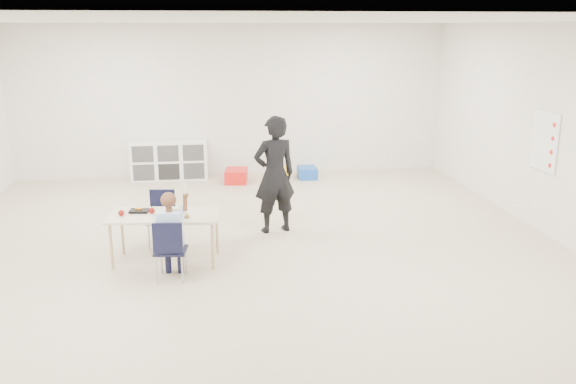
{
  "coord_description": "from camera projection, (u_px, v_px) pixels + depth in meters",
  "views": [
    {
      "loc": [
        -0.58,
        -6.9,
        2.75
      ],
      "look_at": [
        0.4,
        -0.03,
        0.85
      ],
      "focal_mm": 38.0,
      "sensor_mm": 36.0,
      "label": 1
    }
  ],
  "objects": [
    {
      "name": "cubby_shelf",
      "position": [
        169.0,
        160.0,
        11.22
      ],
      "size": [
        1.4,
        0.4,
        0.7
      ],
      "primitive_type": "cube",
      "color": "white",
      "rests_on": "ground"
    },
    {
      "name": "adult",
      "position": [
        275.0,
        175.0,
        8.23
      ],
      "size": [
        0.66,
        0.52,
        1.61
      ],
      "primitive_type": "imported",
      "rotation": [
        0.0,
        0.0,
        3.39
      ],
      "color": "black",
      "rests_on": "ground"
    },
    {
      "name": "bin_yellow",
      "position": [
        278.0,
        173.0,
        11.27
      ],
      "size": [
        0.36,
        0.45,
        0.22
      ],
      "primitive_type": "cube",
      "rotation": [
        0.0,
        0.0,
        -0.03
      ],
      "color": "gold",
      "rests_on": "ground"
    },
    {
      "name": "room",
      "position": [
        253.0,
        147.0,
        7.02
      ],
      "size": [
        9.0,
        9.02,
        2.8
      ],
      "color": "#B6A58C",
      "rests_on": "ground"
    },
    {
      "name": "bread_roll",
      "position": [
        185.0,
        214.0,
        7.09
      ],
      "size": [
        0.09,
        0.09,
        0.07
      ],
      "primitive_type": "ellipsoid",
      "color": "tan",
      "rests_on": "table"
    },
    {
      "name": "table",
      "position": [
        166.0,
        237.0,
        7.28
      ],
      "size": [
        1.36,
        0.8,
        0.59
      ],
      "rotation": [
        0.0,
        0.0,
        -0.12
      ],
      "color": "beige",
      "rests_on": "ground"
    },
    {
      "name": "milk_carton",
      "position": [
        166.0,
        212.0,
        7.11
      ],
      "size": [
        0.08,
        0.08,
        0.1
      ],
      "primitive_type": "cube",
      "rotation": [
        0.0,
        0.0,
        -0.12
      ],
      "color": "white",
      "rests_on": "table"
    },
    {
      "name": "apple_far",
      "position": [
        121.0,
        213.0,
        7.14
      ],
      "size": [
        0.07,
        0.07,
        0.07
      ],
      "primitive_type": "sphere",
      "color": "maroon",
      "rests_on": "table"
    },
    {
      "name": "bin_red",
      "position": [
        236.0,
        176.0,
        11.04
      ],
      "size": [
        0.45,
        0.54,
        0.24
      ],
      "primitive_type": "cube",
      "rotation": [
        0.0,
        0.0,
        -0.14
      ],
      "color": "red",
      "rests_on": "ground"
    },
    {
      "name": "chair_far",
      "position": [
        161.0,
        219.0,
        7.79
      ],
      "size": [
        0.38,
        0.36,
        0.71
      ],
      "primitive_type": null,
      "rotation": [
        0.0,
        0.0,
        -0.12
      ],
      "color": "black",
      "rests_on": "ground"
    },
    {
      "name": "apple_near",
      "position": [
        152.0,
        211.0,
        7.23
      ],
      "size": [
        0.07,
        0.07,
        0.07
      ],
      "primitive_type": "sphere",
      "color": "maroon",
      "rests_on": "table"
    },
    {
      "name": "lunch_tray_near",
      "position": [
        175.0,
        212.0,
        7.24
      ],
      "size": [
        0.24,
        0.19,
        0.03
      ],
      "primitive_type": "cube",
      "rotation": [
        0.0,
        0.0,
        -0.12
      ],
      "color": "black",
      "rests_on": "table"
    },
    {
      "name": "lunch_tray_far",
      "position": [
        139.0,
        211.0,
        7.29
      ],
      "size": [
        0.24,
        0.19,
        0.03
      ],
      "primitive_type": "cube",
      "rotation": [
        0.0,
        0.0,
        -0.12
      ],
      "color": "black",
      "rests_on": "table"
    },
    {
      "name": "chair_near",
      "position": [
        171.0,
        249.0,
        6.75
      ],
      "size": [
        0.38,
        0.36,
        0.71
      ],
      "primitive_type": null,
      "rotation": [
        0.0,
        0.0,
        -0.12
      ],
      "color": "black",
      "rests_on": "ground"
    },
    {
      "name": "bin_blue",
      "position": [
        307.0,
        173.0,
        11.35
      ],
      "size": [
        0.33,
        0.43,
        0.21
      ],
      "primitive_type": "cube",
      "rotation": [
        0.0,
        0.0,
        -0.0
      ],
      "color": "#184EB6",
      "rests_on": "ground"
    },
    {
      "name": "child",
      "position": [
        170.0,
        232.0,
        6.7
      ],
      "size": [
        0.53,
        0.53,
        1.12
      ],
      "primitive_type": null,
      "rotation": [
        0.0,
        0.0,
        -0.12
      ],
      "color": "#BCDEFF",
      "rests_on": "chair_near"
    },
    {
      "name": "rules_poster",
      "position": [
        545.0,
        141.0,
        8.18
      ],
      "size": [
        0.02,
        0.6,
        0.8
      ],
      "primitive_type": "cube",
      "color": "white",
      "rests_on": "room"
    }
  ]
}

